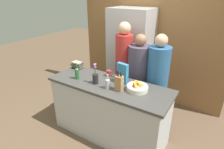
{
  "coord_description": "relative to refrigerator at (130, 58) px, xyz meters",
  "views": [
    {
      "loc": [
        1.35,
        -2.06,
        2.21
      ],
      "look_at": [
        0.0,
        0.08,
        1.06
      ],
      "focal_mm": 30.0,
      "sensor_mm": 36.0,
      "label": 1
    }
  ],
  "objects": [
    {
      "name": "person_in_blue",
      "position": [
        0.44,
        -0.57,
        -0.07
      ],
      "size": [
        0.37,
        0.37,
        1.59
      ],
      "rotation": [
        0.0,
        0.0,
        -0.27
      ],
      "color": "#383842",
      "rests_on": "ground_plane"
    },
    {
      "name": "refrigerator",
      "position": [
        0.0,
        0.0,
        0.0
      ],
      "size": [
        0.79,
        0.63,
        1.92
      ],
      "color": "#B7B7BC",
      "rests_on": "ground_plane"
    },
    {
      "name": "back_wall_wood",
      "position": [
        0.24,
        0.36,
        0.34
      ],
      "size": [
        3.08,
        0.12,
        2.6
      ],
      "color": "olive",
      "rests_on": "ground_plane"
    },
    {
      "name": "cereal_box",
      "position": [
        0.38,
        -1.01,
        0.13
      ],
      "size": [
        0.19,
        0.09,
        0.3
      ],
      "color": "teal",
      "rests_on": "kitchen_island"
    },
    {
      "name": "book_stack",
      "position": [
        -0.56,
        -0.95,
        0.04
      ],
      "size": [
        0.21,
        0.15,
        0.12
      ],
      "color": "#232328",
      "rests_on": "kitchen_island"
    },
    {
      "name": "bottle_oil",
      "position": [
        0.3,
        -1.29,
        0.07
      ],
      "size": [
        0.07,
        0.07,
        0.22
      ],
      "color": "#B2BCC1",
      "rests_on": "kitchen_island"
    },
    {
      "name": "fruit_bowl",
      "position": [
        0.67,
        -1.11,
        0.02
      ],
      "size": [
        0.3,
        0.3,
        0.11
      ],
      "color": "silver",
      "rests_on": "kitchen_island"
    },
    {
      "name": "knife_block",
      "position": [
        0.46,
        -1.25,
        0.09
      ],
      "size": [
        0.1,
        0.09,
        0.28
      ],
      "color": "#A87A4C",
      "rests_on": "kitchen_island"
    },
    {
      "name": "coffee_mug",
      "position": [
        0.09,
        -0.93,
        0.03
      ],
      "size": [
        0.11,
        0.08,
        0.1
      ],
      "color": "#99332D",
      "rests_on": "kitchen_island"
    },
    {
      "name": "person_at_sink",
      "position": [
        0.15,
        -0.55,
        0.05
      ],
      "size": [
        0.29,
        0.29,
        1.75
      ],
      "rotation": [
        0.0,
        0.0,
        -0.13
      ],
      "color": "#383842",
      "rests_on": "ground_plane"
    },
    {
      "name": "ground_plane",
      "position": [
        0.24,
        -1.16,
        -0.96
      ],
      "size": [
        14.0,
        14.0,
        0.0
      ],
      "primitive_type": "plane",
      "color": "brown"
    },
    {
      "name": "person_in_red_tee",
      "position": [
        0.78,
        -0.59,
        -0.04
      ],
      "size": [
        0.34,
        0.34,
        1.64
      ],
      "rotation": [
        0.0,
        0.0,
        0.38
      ],
      "color": "#383842",
      "rests_on": "ground_plane"
    },
    {
      "name": "bottle_wine",
      "position": [
        -0.28,
        -1.28,
        0.08
      ],
      "size": [
        0.06,
        0.06,
        0.26
      ],
      "color": "#286633",
      "rests_on": "kitchen_island"
    },
    {
      "name": "kitchen_island",
      "position": [
        0.24,
        -1.16,
        -0.49
      ],
      "size": [
        1.88,
        0.68,
        0.94
      ],
      "color": "silver",
      "rests_on": "ground_plane"
    },
    {
      "name": "flower_vase",
      "position": [
        0.06,
        -1.25,
        0.08
      ],
      "size": [
        0.09,
        0.09,
        0.32
      ],
      "color": "#232328",
      "rests_on": "kitchen_island"
    },
    {
      "name": "bottle_vinegar",
      "position": [
        0.26,
        -0.9,
        0.07
      ],
      "size": [
        0.06,
        0.06,
        0.23
      ],
      "color": "black",
      "rests_on": "kitchen_island"
    }
  ]
}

